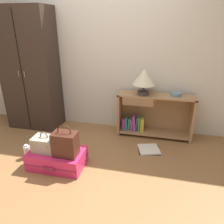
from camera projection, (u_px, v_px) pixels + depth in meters
name	position (u px, v px, depth m)	size (l,w,h in m)	color
ground_plane	(70.00, 178.00, 2.48)	(9.00, 9.00, 0.00)	olive
back_wall	(102.00, 49.00, 3.32)	(6.40, 0.10, 2.60)	beige
wardrobe	(30.00, 71.00, 3.42)	(0.85, 0.47, 1.92)	#33261E
bookshelf	(151.00, 115.00, 3.33)	(1.15, 0.33, 0.68)	#A37A51
table_lamp	(144.00, 78.00, 3.09)	(0.34, 0.34, 0.38)	#3D3838
bowl	(176.00, 94.00, 3.12)	(0.16, 0.16, 0.05)	slate
suitcase_large	(57.00, 158.00, 2.65)	(0.68, 0.43, 0.21)	#DB2860
train_case	(45.00, 144.00, 2.59)	(0.28, 0.21, 0.26)	#A89E8E
handbag	(65.00, 144.00, 2.48)	(0.28, 0.19, 0.40)	#472319
bottle	(27.00, 152.00, 2.81)	(0.08, 0.08, 0.20)	white
open_book_on_floor	(149.00, 149.00, 3.02)	(0.35, 0.34, 0.02)	white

